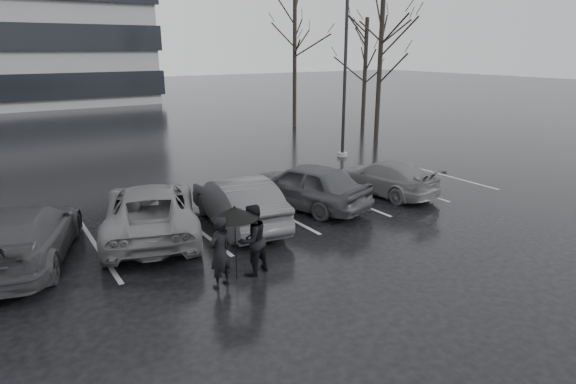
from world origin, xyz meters
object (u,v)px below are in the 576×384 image
Objects in this scene: car_east at (385,177)px; pedestrian_left at (220,252)px; lamp_post at (345,73)px; car_main at (305,185)px; car_west_b at (151,210)px; tree_ne at (365,74)px; tree_north at (295,62)px; car_west_c at (24,235)px; pedestrian_right at (252,240)px; tree_east at (380,69)px; car_west_a at (238,201)px.

pedestrian_left reaches higher than car_east.
car_east is 0.48× the size of lamp_post.
car_east is at bearing 157.81° from car_main.
car_west_b is 8.50m from car_east.
tree_ne is 0.82× the size of tree_north.
car_west_c is at bearing -18.96° from car_main.
pedestrian_left is 0.94m from pedestrian_right.
tree_north reaches higher than car_main.
car_west_c is at bearing -6.89° from car_east.
car_main reaches higher than car_east.
lamp_post is (2.69, 5.77, 3.41)m from car_east.
tree_east is (4.27, 2.21, -0.02)m from lamp_post.
pedestrian_right is at bearing -138.18° from lamp_post.
tree_east is at bearing -135.86° from car_east.
car_west_a is at bearing -142.27° from tree_ne.
pedestrian_left is at bearing -5.09° from pedestrian_right.
car_west_c is 0.72× the size of tree_ne.
car_west_a is 19.52m from tree_north.
car_main is at bearing -162.14° from car_west_c.
car_west_c is 0.57× the size of lamp_post.
tree_ne reaches higher than car_east.
lamp_post reaches higher than tree_east.
pedestrian_left is (-2.14, -3.31, 0.08)m from car_west_a.
car_main is at bearing -165.43° from pedestrian_left.
tree_north is (-3.50, 3.00, 0.75)m from tree_ne.
pedestrian_right is (0.92, 0.19, 0.03)m from pedestrian_left.
pedestrian_left is 0.19× the size of tree_north.
tree_ne is 4.67m from tree_north.
pedestrian_right is (-3.89, -3.40, 0.09)m from car_main.
car_main reaches higher than car_west_b.
tree_east is 1.14× the size of tree_ne.
car_west_c is at bearing -159.67° from lamp_post.
lamp_post is at bearing -137.51° from tree_ne.
car_west_b is at bearing -21.65° from car_main.
tree_north is at bearing -121.44° from car_west_c.
car_main is at bearing -155.74° from pedestrian_right.
car_east is 2.53× the size of pedestrian_left.
pedestrian_left is 0.19× the size of lamp_post.
car_west_c is at bearing -69.28° from pedestrian_left.
car_main is 5.16m from pedestrian_right.
car_west_a is 10.97m from lamp_post.
pedestrian_right is (-7.26, -3.14, 0.25)m from car_east.
pedestrian_left is 23.38m from tree_north.
tree_ne is (2.50, 4.00, -0.50)m from tree_east.
lamp_post is at bearing -137.67° from car_west_b.
pedestrian_left is (-4.80, -3.59, 0.06)m from car_main.
car_west_b is 12.73m from lamp_post.
car_west_a is 2.73× the size of pedestrian_left.
tree_ne is at bearing -155.37° from car_main.
car_west_c is (-3.21, -0.17, -0.01)m from car_west_b.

